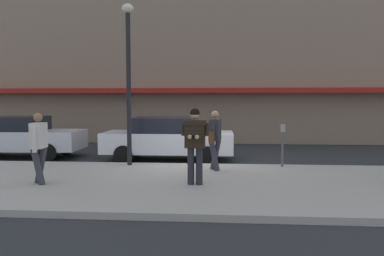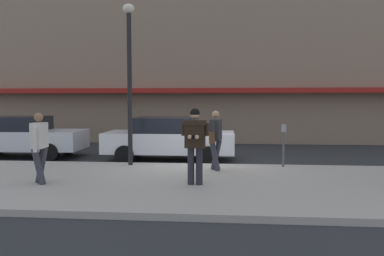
% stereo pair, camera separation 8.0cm
% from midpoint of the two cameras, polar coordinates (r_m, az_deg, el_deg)
% --- Properties ---
extents(ground_plane, '(80.00, 80.00, 0.00)m').
position_cam_midpoint_polar(ground_plane, '(12.10, 0.57, -5.90)').
color(ground_plane, '#2B2D30').
extents(sidewalk, '(32.00, 5.30, 0.14)m').
position_cam_midpoint_polar(sidewalk, '(9.27, 5.63, -8.62)').
color(sidewalk, '#A8A399').
rests_on(sidewalk, ground).
extents(curb_paint_line, '(28.00, 0.12, 0.01)m').
position_cam_midpoint_polar(curb_paint_line, '(12.13, 5.33, -5.89)').
color(curb_paint_line, silver).
rests_on(curb_paint_line, ground).
extents(storefront_facade, '(28.00, 4.70, 13.56)m').
position_cam_midpoint_polar(storefront_facade, '(20.91, 5.05, 17.02)').
color(storefront_facade, '#84705B').
rests_on(storefront_facade, ground).
extents(parked_sedan_near, '(4.57, 2.07, 1.54)m').
position_cam_midpoint_polar(parked_sedan_near, '(15.31, -24.96, -1.18)').
color(parked_sedan_near, silver).
rests_on(parked_sedan_near, ground).
extents(parked_sedan_mid, '(4.50, 1.94, 1.54)m').
position_cam_midpoint_polar(parked_sedan_mid, '(13.19, -3.95, -1.61)').
color(parked_sedan_mid, silver).
rests_on(parked_sedan_mid, ground).
extents(man_texting_on_phone, '(0.65, 0.60, 1.81)m').
position_cam_midpoint_polar(man_texting_on_phone, '(8.77, 0.20, -1.52)').
color(man_texting_on_phone, '#23232B').
rests_on(man_texting_on_phone, sidewalk).
extents(pedestrian_in_light_coat, '(0.35, 0.60, 1.70)m').
position_cam_midpoint_polar(pedestrian_in_light_coat, '(9.60, -22.54, -2.21)').
color(pedestrian_in_light_coat, '#33333D').
rests_on(pedestrian_in_light_coat, sidewalk).
extents(pedestrian_with_bag, '(0.39, 0.71, 1.70)m').
position_cam_midpoint_polar(pedestrian_with_bag, '(10.63, 3.27, -1.30)').
color(pedestrian_with_bag, '#33333D').
rests_on(pedestrian_with_bag, sidewalk).
extents(street_lamp_post, '(0.36, 0.36, 4.88)m').
position_cam_midpoint_polar(street_lamp_post, '(11.63, -9.86, 9.15)').
color(street_lamp_post, black).
rests_on(street_lamp_post, sidewalk).
extents(parking_meter, '(0.12, 0.18, 1.27)m').
position_cam_midpoint_polar(parking_meter, '(11.49, 13.45, -1.68)').
color(parking_meter, '#4C4C51').
rests_on(parking_meter, sidewalk).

